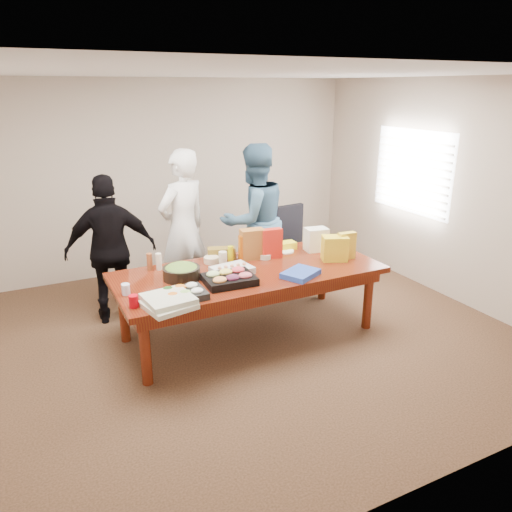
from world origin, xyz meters
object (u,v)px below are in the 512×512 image
conference_table (249,302)px  sheet_cake (232,270)px  person_right (254,221)px  office_chair (296,250)px  person_center (183,228)px  salad_bowl (182,273)px

conference_table → sheet_cake: bearing=-177.4°
person_right → sheet_cake: (-0.77, -1.06, -0.18)m
office_chair → person_center: person_center is taller
office_chair → sheet_cake: bearing=-151.2°
conference_table → salad_bowl: 0.84m
conference_table → salad_bowl: size_ratio=7.46×
salad_bowl → person_center: bearing=70.3°
sheet_cake → salad_bowl: size_ratio=1.05×
person_center → sheet_cake: (0.13, -1.15, -0.17)m
person_right → conference_table: bearing=53.0°
person_center → salad_bowl: 1.14m
conference_table → salad_bowl: (-0.71, 0.08, 0.44)m
person_center → person_right: size_ratio=0.99×
person_center → person_right: bearing=151.3°
person_right → sheet_cake: bearing=45.6°
conference_table → office_chair: office_chair is taller
conference_table → person_center: 1.32m
office_chair → conference_table: bearing=-147.0°
office_chair → person_right: bearing=162.6°
office_chair → salad_bowl: bearing=-161.6°
conference_table → person_center: size_ratio=1.47×
conference_table → salad_bowl: bearing=173.4°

